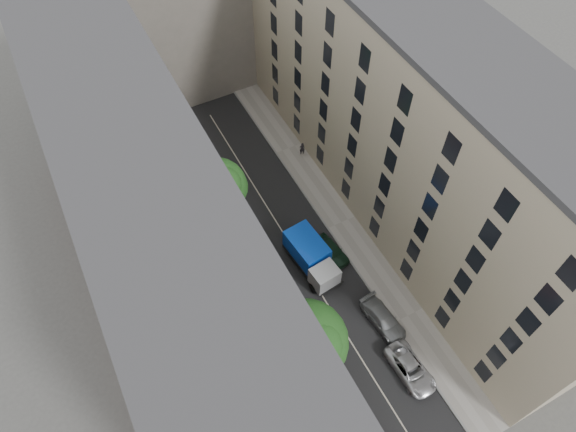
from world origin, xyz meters
TOP-DOWN VIEW (x-y plane):
  - ground at (0.00, 0.00)m, footprint 120.00×120.00m
  - road_surface at (0.00, 0.00)m, footprint 8.00×44.00m
  - sidewalk_left at (-5.50, 0.00)m, footprint 3.00×44.00m
  - sidewalk_right at (5.50, 0.00)m, footprint 3.00×44.00m
  - building_left at (-11.00, 0.00)m, footprint 8.00×44.00m
  - building_right at (11.00, 0.00)m, footprint 8.00×44.00m
  - building_endcap at (0.00, 28.00)m, footprint 18.00×12.00m
  - tarp_truck at (0.60, -2.82)m, footprint 3.01×6.39m
  - car_left_1 at (-3.60, -13.40)m, footprint 2.33×4.76m
  - car_left_2 at (-3.60, -5.80)m, footprint 2.66×4.91m
  - car_left_3 at (-2.80, -0.20)m, footprint 2.15×4.53m
  - car_left_4 at (-3.60, 5.40)m, footprint 2.02×4.19m
  - car_left_5 at (-3.37, 9.00)m, footprint 2.22×4.69m
  - car_right_0 at (2.80, -15.00)m, footprint 2.41×4.91m
  - car_right_1 at (3.26, -10.47)m, footprint 2.34×4.83m
  - car_right_2 at (2.89, -2.60)m, footprint 2.11×4.03m
  - tree_near at (-4.50, -11.11)m, footprint 6.25×6.11m
  - tree_mid at (-4.50, 4.89)m, footprint 5.43×5.18m
  - tree_far at (-5.82, 14.33)m, footprint 5.26×4.98m
  - lamp_post at (-4.20, -9.45)m, footprint 0.36×0.36m
  - pedestrian at (6.40, 9.63)m, footprint 0.65×0.50m

SIDE VIEW (x-z plane):
  - ground at x=0.00m, z-range 0.00..0.00m
  - road_surface at x=0.00m, z-range 0.00..0.02m
  - sidewalk_left at x=-5.50m, z-range 0.00..0.15m
  - sidewalk_right at x=5.50m, z-range 0.00..0.15m
  - car_left_3 at x=-2.80m, z-range 0.00..1.28m
  - car_left_2 at x=-3.60m, z-range 0.00..1.31m
  - car_right_2 at x=2.89m, z-range 0.00..1.31m
  - car_right_0 at x=2.80m, z-range 0.00..1.34m
  - car_right_1 at x=3.26m, z-range 0.00..1.36m
  - car_left_4 at x=-3.60m, z-range 0.00..1.38m
  - car_left_5 at x=-3.37m, z-range 0.00..1.49m
  - car_left_1 at x=-3.60m, z-range 0.00..1.50m
  - pedestrian at x=6.40m, z-range 0.15..1.72m
  - tarp_truck at x=0.60m, z-range 0.15..3.00m
  - lamp_post at x=-4.20m, z-range 0.89..7.14m
  - tree_mid at x=-4.50m, z-range 1.47..9.84m
  - tree_near at x=-4.50m, z-range 1.36..10.20m
  - tree_far at x=-5.82m, z-range 1.69..10.58m
  - building_endcap at x=0.00m, z-range 0.00..18.00m
  - building_left at x=-11.00m, z-range 0.00..20.00m
  - building_right at x=11.00m, z-range 0.00..20.00m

